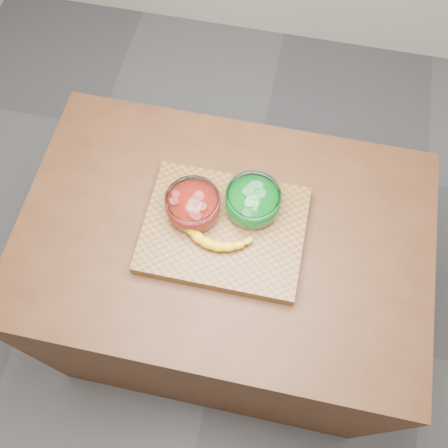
# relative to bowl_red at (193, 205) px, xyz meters

# --- Properties ---
(ground) EXTENTS (3.50, 3.50, 0.00)m
(ground) POSITION_rel_bowl_red_xyz_m (0.09, -0.03, -0.97)
(ground) COLOR #545458
(ground) RESTS_ON ground
(room_shell) EXTENTS (3.52, 3.52, 2.71)m
(room_shell) POSITION_rel_bowl_red_xyz_m (0.09, -0.03, 0.71)
(room_shell) COLOR beige
(room_shell) RESTS_ON ground
(counter) EXTENTS (1.20, 0.80, 0.90)m
(counter) POSITION_rel_bowl_red_xyz_m (0.09, -0.03, -0.52)
(counter) COLOR #492815
(counter) RESTS_ON ground
(cutting_board) EXTENTS (0.45, 0.35, 0.04)m
(cutting_board) POSITION_rel_bowl_red_xyz_m (0.09, -0.03, -0.05)
(cutting_board) COLOR brown
(cutting_board) RESTS_ON counter
(bowl_red) EXTENTS (0.15, 0.15, 0.07)m
(bowl_red) POSITION_rel_bowl_red_xyz_m (0.00, 0.00, 0.00)
(bowl_red) COLOR white
(bowl_red) RESTS_ON cutting_board
(bowl_green) EXTENTS (0.15, 0.15, 0.07)m
(bowl_green) POSITION_rel_bowl_red_xyz_m (0.16, 0.05, 0.00)
(bowl_green) COLOR white
(bowl_green) RESTS_ON cutting_board
(banana) EXTENTS (0.25, 0.14, 0.04)m
(banana) POSITION_rel_bowl_red_xyz_m (0.07, -0.06, -0.02)
(banana) COLOR gold
(banana) RESTS_ON cutting_board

